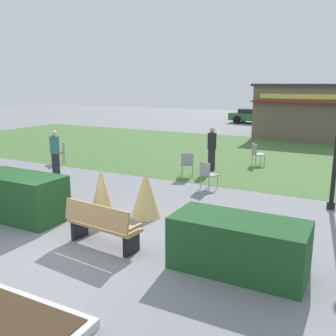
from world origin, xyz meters
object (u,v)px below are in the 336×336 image
at_px(cafe_chair_north, 257,153).
at_px(parked_car_center_slot, 317,118).
at_px(park_bench, 101,225).
at_px(person_strolling, 212,149).
at_px(parked_car_west_slot, 255,116).
at_px(food_kiosk, 330,111).
at_px(cafe_chair_center, 187,163).
at_px(cafe_chair_west, 207,173).
at_px(cafe_chair_east, 61,151).
at_px(person_standing, 55,153).

height_order(cafe_chair_north, parked_car_center_slot, parked_car_center_slot).
distance_m(park_bench, parked_car_center_slot, 25.72).
bearing_deg(person_strolling, parked_car_west_slot, 84.36).
bearing_deg(food_kiosk, cafe_chair_center, -105.63).
relative_size(cafe_chair_west, cafe_chair_east, 1.00).
xyz_separation_m(cafe_chair_center, person_strolling, (0.40, 1.36, 0.33)).
bearing_deg(cafe_chair_center, cafe_chair_east, -176.56).
relative_size(cafe_chair_north, parked_car_west_slot, 0.21).
distance_m(park_bench, person_strolling, 7.65).
bearing_deg(parked_car_center_slot, cafe_chair_west, -92.62).
relative_size(cafe_chair_north, person_standing, 0.53).
relative_size(cafe_chair_east, parked_car_west_slot, 0.21).
distance_m(person_strolling, parked_car_west_slot, 18.33).
xyz_separation_m(park_bench, cafe_chair_west, (0.31, 5.09, 0.05)).
height_order(park_bench, food_kiosk, food_kiosk).
bearing_deg(food_kiosk, cafe_chair_east, -125.24).
bearing_deg(parked_car_west_slot, person_strolling, -80.23).
relative_size(cafe_chair_north, parked_car_center_slot, 0.21).
height_order(food_kiosk, cafe_chair_center, food_kiosk).
bearing_deg(cafe_chair_west, person_strolling, 108.36).
bearing_deg(food_kiosk, parked_car_west_slot, 133.78).
height_order(cafe_chair_east, person_strolling, person_strolling).
bearing_deg(food_kiosk, person_standing, -117.77).
relative_size(park_bench, parked_car_center_slot, 0.42).
height_order(person_strolling, parked_car_center_slot, person_strolling).
xyz_separation_m(food_kiosk, cafe_chair_east, (-9.32, -13.19, -1.13)).
xyz_separation_m(cafe_chair_east, parked_car_west_slot, (3.02, 19.77, 0.12)).
bearing_deg(park_bench, parked_car_center_slot, 87.22).
distance_m(cafe_chair_north, person_standing, 7.99).
relative_size(person_standing, parked_car_center_slot, 0.40).
bearing_deg(cafe_chair_east, cafe_chair_north, 25.12).
bearing_deg(park_bench, person_standing, 141.75).
xyz_separation_m(person_strolling, person_standing, (-4.70, -3.50, 0.00)).
height_order(food_kiosk, parked_car_west_slot, food_kiosk).
distance_m(food_kiosk, parked_car_center_slot, 6.80).
bearing_deg(parked_car_west_slot, parked_car_center_slot, -0.01).
xyz_separation_m(cafe_chair_west, cafe_chair_center, (-1.24, 1.17, 0.00)).
relative_size(cafe_chair_east, person_strolling, 0.53).
bearing_deg(cafe_chair_north, park_bench, -94.64).
xyz_separation_m(cafe_chair_center, person_standing, (-4.29, -2.13, 0.33)).
xyz_separation_m(cafe_chair_west, parked_car_center_slot, (0.94, 20.60, 0.12)).
bearing_deg(parked_car_west_slot, food_kiosk, -46.22).
xyz_separation_m(person_strolling, parked_car_center_slot, (1.78, 18.06, -0.22)).
bearing_deg(cafe_chair_west, cafe_chair_north, 83.95).
bearing_deg(food_kiosk, park_bench, -97.92).
relative_size(food_kiosk, cafe_chair_west, 9.84).
height_order(cafe_chair_center, cafe_chair_north, same).
relative_size(cafe_chair_west, person_standing, 0.53).
height_order(park_bench, parked_car_center_slot, parked_car_center_slot).
height_order(person_strolling, parked_car_west_slot, person_strolling).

